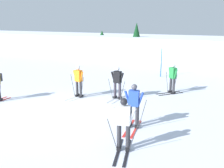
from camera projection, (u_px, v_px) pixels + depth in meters
name	position (u px, v px, depth m)	size (l,w,h in m)	color
ground_plane	(53.00, 114.00, 10.42)	(120.00, 120.00, 0.00)	silver
far_snow_ridge	(169.00, 47.00, 27.26)	(80.00, 8.85, 2.25)	silver
skier_black	(117.00, 82.00, 12.25)	(1.00, 1.62, 1.71)	silver
skier_orange	(78.00, 80.00, 12.55)	(0.99, 1.64, 1.71)	silver
skier_blue	(134.00, 103.00, 8.91)	(1.00, 1.64, 1.71)	red
skier_green	(173.00, 77.00, 13.21)	(1.32, 1.46, 1.71)	black
skier_white	(124.00, 123.00, 7.28)	(0.97, 1.64, 1.71)	black
trail_marker_pole	(161.00, 63.00, 17.19)	(0.07, 0.07, 2.08)	#1E56AD
conifer_far_right	(102.00, 39.00, 30.46)	(2.00, 2.00, 2.82)	#513823
conifer_far_centre	(136.00, 37.00, 26.85)	(1.61, 1.61, 3.83)	#513823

